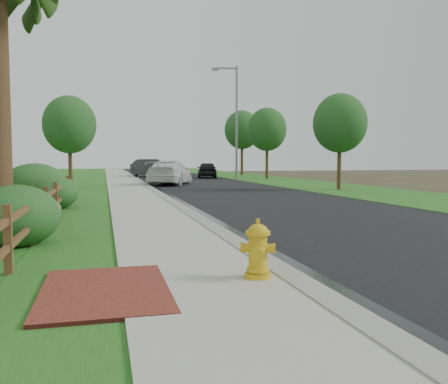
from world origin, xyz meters
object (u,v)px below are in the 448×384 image
object	(u,v)px
white_suv	(170,173)
streetlight	(234,116)
ranch_fence	(51,202)
fire_hydrant	(258,251)
dark_car_mid	(207,170)

from	to	relation	value
white_suv	streetlight	xyz separation A→B (m)	(6.35, 6.42, 4.55)
ranch_fence	fire_hydrant	world-z (taller)	ranch_fence
white_suv	streetlight	world-z (taller)	streetlight
dark_car_mid	streetlight	size ratio (longest dim) A/B	0.46
ranch_fence	white_suv	distance (m)	19.53
white_suv	streetlight	size ratio (longest dim) A/B	0.59
white_suv	dark_car_mid	world-z (taller)	white_suv
fire_hydrant	streetlight	xyz separation A→B (m)	(8.62, 32.38, 4.91)
fire_hydrant	streetlight	bearing A→B (deg)	75.09
fire_hydrant	dark_car_mid	bearing A→B (deg)	78.91
ranch_fence	white_suv	world-z (taller)	white_suv
ranch_fence	fire_hydrant	size ratio (longest dim) A/B	20.30
fire_hydrant	white_suv	bearing A→B (deg)	85.00
ranch_fence	dark_car_mid	size ratio (longest dim) A/B	3.90
streetlight	dark_car_mid	bearing A→B (deg)	105.11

